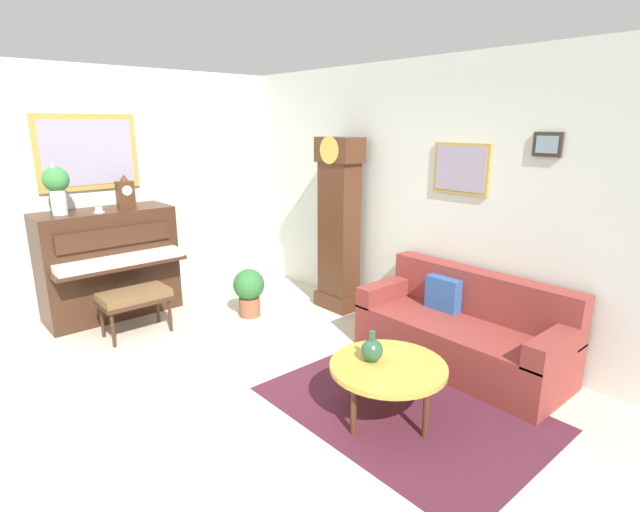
{
  "coord_description": "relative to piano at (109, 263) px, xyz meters",
  "views": [
    {
      "loc": [
        3.43,
        -1.8,
        2.17
      ],
      "look_at": [
        -0.01,
        1.21,
        0.93
      ],
      "focal_mm": 27.65,
      "sensor_mm": 36.0,
      "label": 1
    }
  ],
  "objects": [
    {
      "name": "ground_plane",
      "position": [
        2.23,
        0.05,
        -0.67
      ],
      "size": [
        6.4,
        6.0,
        0.1
      ],
      "primitive_type": "cube",
      "color": "beige"
    },
    {
      "name": "green_jug",
      "position": [
        3.37,
        0.78,
        -0.11
      ],
      "size": [
        0.17,
        0.17,
        0.24
      ],
      "color": "#234C33",
      "rests_on": "coffee_table"
    },
    {
      "name": "flower_vase",
      "position": [
        0.0,
        -0.44,
        0.93
      ],
      "size": [
        0.26,
        0.26,
        0.58
      ],
      "color": "silver",
      "rests_on": "piano"
    },
    {
      "name": "couch",
      "position": [
        3.37,
        2.01,
        -0.31
      ],
      "size": [
        1.9,
        0.8,
        0.84
      ],
      "color": "maroon",
      "rests_on": "ground_plane"
    },
    {
      "name": "wall_back",
      "position": [
        2.24,
        2.45,
        0.78
      ],
      "size": [
        5.3,
        0.13,
        2.8
      ],
      "color": "silver",
      "rests_on": "ground_plane"
    },
    {
      "name": "potted_plant",
      "position": [
        1.09,
        1.17,
        -0.3
      ],
      "size": [
        0.36,
        0.36,
        0.56
      ],
      "color": "#935138",
      "rests_on": "ground_plane"
    },
    {
      "name": "grandfather_clock",
      "position": [
        1.56,
        2.13,
        0.34
      ],
      "size": [
        0.52,
        0.34,
        2.03
      ],
      "color": "#4C2B19",
      "rests_on": "ground_plane"
    },
    {
      "name": "wall_left",
      "position": [
        -0.37,
        0.05,
        0.79
      ],
      "size": [
        0.13,
        4.9,
        2.8
      ],
      "color": "silver",
      "rests_on": "ground_plane"
    },
    {
      "name": "piano_bench",
      "position": [
        0.74,
        -0.02,
        -0.22
      ],
      "size": [
        0.42,
        0.7,
        0.48
      ],
      "color": "#3D2316",
      "rests_on": "ground_plane"
    },
    {
      "name": "mantel_clock",
      "position": [
        0.0,
        0.26,
        0.78
      ],
      "size": [
        0.13,
        0.18,
        0.38
      ],
      "color": "#4C2B19",
      "rests_on": "piano"
    },
    {
      "name": "area_rug",
      "position": [
        3.52,
        1.01,
        -0.62
      ],
      "size": [
        2.1,
        1.5,
        0.01
      ],
      "primitive_type": "cube",
      "color": "#4C1E2D",
      "rests_on": "ground_plane"
    },
    {
      "name": "piano",
      "position": [
        0.0,
        0.0,
        0.0
      ],
      "size": [
        0.87,
        1.44,
        1.23
      ],
      "color": "#3D2316",
      "rests_on": "ground_plane"
    },
    {
      "name": "coffee_table",
      "position": [
        3.49,
        0.83,
        -0.23
      ],
      "size": [
        0.88,
        0.88,
        0.43
      ],
      "color": "gold",
      "rests_on": "ground_plane"
    },
    {
      "name": "teacup",
      "position": [
        0.14,
        -0.09,
        0.63
      ],
      "size": [
        0.12,
        0.12,
        0.06
      ],
      "color": "white",
      "rests_on": "piano"
    }
  ]
}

